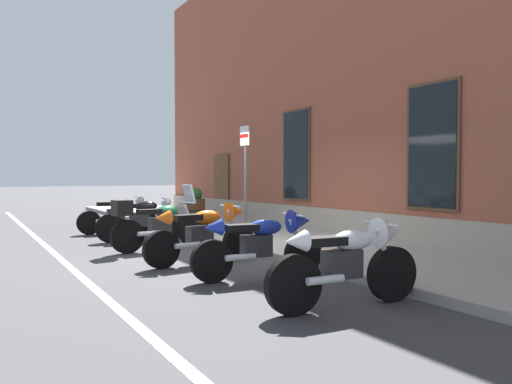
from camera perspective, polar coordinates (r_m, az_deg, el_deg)
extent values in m
plane|color=#38383A|center=(9.58, -2.33, -7.15)|extent=(140.00, 140.00, 0.00)
cube|color=gray|center=(10.43, 5.32, -6.05)|extent=(28.27, 3.17, 0.13)
cube|color=silver|center=(8.50, -21.69, -8.41)|extent=(28.27, 0.12, 0.01)
cube|color=brown|center=(13.66, 20.34, 13.76)|extent=(22.27, 5.42, 8.69)
cube|color=gray|center=(11.38, 11.55, -3.98)|extent=(22.27, 0.10, 0.70)
cube|color=brown|center=(16.83, -4.19, 0.67)|extent=(1.10, 0.08, 2.30)
cube|color=#513823|center=(13.06, 4.93, 4.49)|extent=(1.22, 0.06, 2.52)
cube|color=black|center=(13.04, 4.83, 4.49)|extent=(1.10, 0.03, 2.40)
cube|color=#513823|center=(9.86, 20.64, 5.23)|extent=(1.22, 0.06, 2.52)
cube|color=black|center=(9.83, 20.53, 5.24)|extent=(1.10, 0.03, 2.40)
cylinder|color=black|center=(13.19, -13.38, -3.37)|extent=(0.15, 0.62, 0.62)
cylinder|color=black|center=(12.89, -19.59, -3.54)|extent=(0.15, 0.62, 0.62)
cylinder|color=silver|center=(13.15, -13.81, -2.26)|extent=(0.09, 0.32, 0.64)
cube|color=#28282B|center=(13.00, -16.67, -2.68)|extent=(0.24, 0.45, 0.32)
ellipsoid|color=gold|center=(13.01, -16.04, -1.40)|extent=(0.29, 0.53, 0.24)
cube|color=black|center=(12.93, -17.68, -1.39)|extent=(0.25, 0.49, 0.10)
cylinder|color=silver|center=(13.11, -14.16, -0.62)|extent=(0.62, 0.07, 0.04)
cylinder|color=silver|center=(12.83, -17.87, -3.33)|extent=(0.11, 0.45, 0.09)
sphere|color=silver|center=(13.13, -13.82, -0.92)|extent=(0.18, 0.18, 0.18)
cylinder|color=black|center=(11.37, -10.17, -4.08)|extent=(0.24, 0.67, 0.66)
cylinder|color=black|center=(11.19, -17.27, -4.23)|extent=(0.24, 0.67, 0.66)
cylinder|color=silver|center=(11.32, -10.67, -2.74)|extent=(0.13, 0.33, 0.66)
cube|color=#28282B|center=(11.23, -13.95, -3.25)|extent=(0.30, 0.47, 0.32)
ellipsoid|color=black|center=(11.23, -13.20, -1.68)|extent=(0.35, 0.56, 0.24)
cube|color=black|center=(11.18, -15.13, -1.66)|extent=(0.30, 0.51, 0.10)
cylinder|color=silver|center=(11.29, -11.08, -0.78)|extent=(0.62, 0.15, 0.04)
cylinder|color=silver|center=(11.09, -15.41, -4.00)|extent=(0.17, 0.46, 0.09)
sphere|color=silver|center=(11.30, -10.68, -1.13)|extent=(0.18, 0.18, 0.18)
cylinder|color=black|center=(10.17, -7.52, -4.75)|extent=(0.18, 0.67, 0.66)
cylinder|color=black|center=(9.53, -15.36, -5.24)|extent=(0.18, 0.67, 0.66)
cylinder|color=silver|center=(10.09, -8.02, -3.36)|extent=(0.10, 0.32, 0.64)
cube|color=#28282B|center=(9.79, -11.58, -3.97)|extent=(0.26, 0.46, 0.32)
ellipsoid|color=#195633|center=(9.83, -10.80, -2.32)|extent=(0.30, 0.54, 0.24)
cube|color=black|center=(9.67, -12.83, -2.35)|extent=(0.26, 0.50, 0.10)
cylinder|color=silver|center=(10.03, -8.43, -1.25)|extent=(0.62, 0.09, 0.04)
cylinder|color=silver|center=(9.57, -12.90, -4.90)|extent=(0.13, 0.46, 0.09)
cube|color=#B2BCC6|center=(10.05, -8.14, -0.22)|extent=(0.37, 0.17, 0.40)
cube|color=black|center=(9.45, -15.95, -1.86)|extent=(0.39, 0.35, 0.30)
cylinder|color=black|center=(8.63, -2.14, -6.05)|extent=(0.18, 0.64, 0.63)
cylinder|color=black|center=(7.86, -11.40, -6.87)|extent=(0.18, 0.64, 0.63)
cylinder|color=silver|center=(8.54, -2.70, -4.32)|extent=(0.10, 0.33, 0.66)
cube|color=#28282B|center=(8.17, -6.86, -5.24)|extent=(0.26, 0.46, 0.32)
ellipsoid|color=orange|center=(8.21, -5.96, -3.03)|extent=(0.31, 0.54, 0.24)
cube|color=black|center=(8.02, -8.29, -3.09)|extent=(0.26, 0.50, 0.10)
cylinder|color=silver|center=(8.46, -3.15, -1.73)|extent=(0.62, 0.09, 0.04)
cylinder|color=silver|center=(7.93, -8.30, -6.40)|extent=(0.13, 0.46, 0.09)
cone|color=orange|center=(8.54, -2.42, -2.37)|extent=(0.39, 0.37, 0.36)
cone|color=orange|center=(7.80, -11.29, -3.09)|extent=(0.26, 0.28, 0.24)
cylinder|color=black|center=(7.34, 5.72, -7.52)|extent=(0.20, 0.62, 0.61)
cylinder|color=black|center=(6.72, -5.41, -8.39)|extent=(0.20, 0.62, 0.61)
cylinder|color=silver|center=(7.25, 5.04, -5.65)|extent=(0.11, 0.31, 0.63)
cube|color=#28282B|center=(6.95, 0.03, -6.54)|extent=(0.27, 0.46, 0.32)
ellipsoid|color=#192D9E|center=(6.98, 1.16, -4.29)|extent=(0.32, 0.55, 0.24)
cube|color=black|center=(6.82, -1.73, -4.35)|extent=(0.28, 0.50, 0.10)
cylinder|color=silver|center=(7.17, 4.50, -2.77)|extent=(0.62, 0.11, 0.04)
cylinder|color=silver|center=(6.74, -1.88, -7.92)|extent=(0.15, 0.46, 0.09)
cone|color=#192D9E|center=(7.24, 5.40, -3.52)|extent=(0.40, 0.38, 0.36)
cone|color=#192D9E|center=(6.66, -5.26, -4.33)|extent=(0.27, 0.29, 0.24)
cylinder|color=black|center=(5.96, 16.17, -9.53)|extent=(0.20, 0.67, 0.66)
cylinder|color=black|center=(5.18, 4.57, -11.19)|extent=(0.20, 0.67, 0.66)
cylinder|color=silver|center=(5.85, 15.45, -7.28)|extent=(0.10, 0.31, 0.62)
cube|color=#28282B|center=(5.48, 10.37, -8.57)|extent=(0.27, 0.46, 0.32)
ellipsoid|color=silver|center=(5.52, 11.66, -5.74)|extent=(0.32, 0.55, 0.24)
cube|color=black|center=(5.30, 8.36, -5.92)|extent=(0.27, 0.50, 0.10)
cylinder|color=silver|center=(5.75, 14.87, -3.75)|extent=(0.62, 0.11, 0.04)
cylinder|color=silver|center=(5.24, 8.42, -10.49)|extent=(0.14, 0.46, 0.09)
cone|color=silver|center=(5.84, 15.84, -4.66)|extent=(0.40, 0.38, 0.36)
cone|color=silver|center=(5.10, 4.78, -5.99)|extent=(0.27, 0.29, 0.24)
cylinder|color=#4C4C51|center=(10.61, -1.30, 1.34)|extent=(0.06, 0.06, 2.54)
cube|color=white|center=(10.64, -1.40, 6.83)|extent=(0.36, 0.03, 0.44)
cube|color=red|center=(10.64, -1.47, 6.83)|extent=(0.36, 0.01, 0.08)
cylinder|color=brown|center=(14.48, -7.33, -2.19)|extent=(0.57, 0.57, 0.69)
cylinder|color=black|center=(14.48, -7.33, -2.19)|extent=(0.60, 0.60, 0.04)
sphere|color=#28602D|center=(14.45, -7.34, -0.26)|extent=(0.40, 0.40, 0.40)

